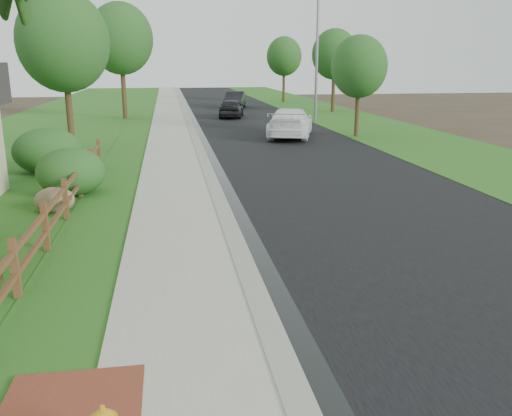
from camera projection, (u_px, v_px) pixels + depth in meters
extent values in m
plane|color=#322A1B|center=(253.00, 371.00, 7.10)|extent=(120.00, 120.00, 0.00)
cube|color=black|center=(241.00, 115.00, 41.16)|extent=(8.00, 90.00, 0.02)
cube|color=gray|center=(186.00, 115.00, 40.49)|extent=(0.40, 90.00, 0.12)
cube|color=black|center=(191.00, 115.00, 40.56)|extent=(0.50, 90.00, 0.00)
cube|color=#9F9A8B|center=(168.00, 115.00, 40.30)|extent=(2.20, 90.00, 0.10)
cube|color=#295B1A|center=(142.00, 116.00, 40.01)|extent=(1.60, 90.00, 0.06)
cube|color=#295B1A|center=(69.00, 117.00, 39.21)|extent=(9.00, 90.00, 0.04)
cube|color=#295B1A|center=(329.00, 113.00, 42.22)|extent=(6.00, 90.00, 0.04)
cube|color=#4F2C1A|center=(15.00, 270.00, 9.07)|extent=(0.12, 0.12, 1.10)
cube|color=#4F2C1A|center=(45.00, 228.00, 11.36)|extent=(0.12, 0.12, 1.10)
cube|color=#4F2C1A|center=(65.00, 200.00, 13.64)|extent=(0.12, 0.12, 1.10)
cube|color=#4F2C1A|center=(80.00, 180.00, 15.93)|extent=(0.12, 0.12, 1.10)
cube|color=#4F2C1A|center=(90.00, 165.00, 18.22)|extent=(0.12, 0.12, 1.10)
cube|color=#4F2C1A|center=(99.00, 154.00, 20.50)|extent=(0.12, 0.12, 1.10)
cube|color=#4F2C1A|center=(33.00, 251.00, 10.24)|extent=(0.08, 2.35, 0.10)
cube|color=#4F2C1A|center=(30.00, 231.00, 10.14)|extent=(0.08, 2.35, 0.10)
cube|color=#4F2C1A|center=(57.00, 217.00, 12.53)|extent=(0.08, 2.35, 0.10)
cube|color=#4F2C1A|center=(55.00, 200.00, 12.42)|extent=(0.08, 2.35, 0.10)
cube|color=#4F2C1A|center=(73.00, 193.00, 14.81)|extent=(0.08, 2.35, 0.10)
cube|color=#4F2C1A|center=(72.00, 178.00, 14.71)|extent=(0.08, 2.35, 0.10)
cube|color=#4F2C1A|center=(86.00, 175.00, 17.10)|extent=(0.08, 2.35, 0.10)
cube|color=#4F2C1A|center=(85.00, 163.00, 16.99)|extent=(0.08, 2.35, 0.10)
cube|color=#4F2C1A|center=(95.00, 162.00, 19.39)|extent=(0.08, 2.35, 0.10)
cube|color=#4F2C1A|center=(94.00, 151.00, 19.28)|extent=(0.08, 2.35, 0.10)
cylinder|color=orange|center=(102.00, 409.00, 5.16)|extent=(0.05, 0.05, 0.06)
imported|color=white|center=(290.00, 123.00, 28.71)|extent=(3.65, 5.73, 1.54)
imported|color=black|center=(231.00, 108.00, 38.93)|extent=(2.35, 4.16, 1.34)
imported|color=black|center=(235.00, 100.00, 46.90)|extent=(2.47, 4.52, 1.41)
cylinder|color=gray|center=(317.00, 52.00, 34.98)|extent=(0.18, 0.18, 8.98)
ellipsoid|color=brown|center=(54.00, 200.00, 14.44)|extent=(1.09, 0.85, 0.70)
ellipsoid|color=#204B1A|center=(71.00, 172.00, 16.20)|extent=(2.41, 2.41, 1.45)
ellipsoid|color=#204B1A|center=(48.00, 151.00, 19.41)|extent=(2.43, 2.43, 1.65)
cylinder|color=#392117|center=(69.00, 105.00, 23.70)|extent=(0.28, 0.28, 4.15)
ellipsoid|color=#204B1A|center=(63.00, 41.00, 23.00)|extent=(3.88, 3.88, 4.27)
cylinder|color=#392117|center=(357.00, 107.00, 28.69)|extent=(0.22, 0.22, 3.21)
ellipsoid|color=#204B1A|center=(359.00, 67.00, 28.15)|extent=(2.94, 2.94, 3.23)
cylinder|color=#392117|center=(123.00, 85.00, 37.59)|extent=(0.33, 0.33, 4.75)
ellipsoid|color=#204B1A|center=(121.00, 39.00, 36.79)|extent=(4.38, 4.38, 4.82)
cylinder|color=#392117|center=(333.00, 87.00, 42.87)|extent=(0.27, 0.27, 3.92)
ellipsoid|color=#204B1A|center=(335.00, 54.00, 42.21)|extent=(3.54, 3.54, 3.90)
cylinder|color=#392117|center=(284.00, 82.00, 53.36)|extent=(0.27, 0.27, 3.87)
ellipsoid|color=#204B1A|center=(284.00, 56.00, 52.71)|extent=(3.42, 3.42, 3.76)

